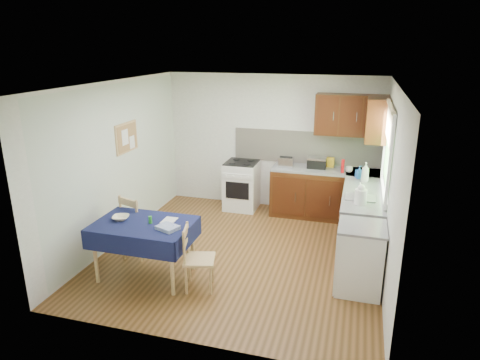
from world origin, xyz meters
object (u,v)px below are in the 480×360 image
(sandwich_press, at_px, (317,162))
(kettle, at_px, (361,195))
(dining_table, at_px, (144,230))
(chair_far, at_px, (137,224))
(chair_near, at_px, (196,256))
(toaster, at_px, (286,162))
(dish_rack, at_px, (360,197))

(sandwich_press, relative_size, kettle, 1.17)
(dining_table, bearing_deg, sandwich_press, 75.94)
(chair_far, bearing_deg, chair_near, 171.92)
(chair_near, bearing_deg, chair_far, 48.26)
(chair_far, bearing_deg, dining_table, 147.15)
(chair_far, bearing_deg, kettle, -148.54)
(sandwich_press, xyz_separation_m, kettle, (0.77, -1.67, 0.03))
(kettle, bearing_deg, sandwich_press, 114.83)
(dining_table, xyz_separation_m, kettle, (2.71, 1.16, 0.35))
(toaster, height_order, sandwich_press, toaster)
(chair_near, distance_m, toaster, 2.93)
(chair_near, relative_size, dish_rack, 2.04)
(chair_far, relative_size, kettle, 3.39)
(chair_far, xyz_separation_m, chair_near, (1.15, -0.60, -0.05))
(dining_table, xyz_separation_m, chair_far, (-0.39, 0.50, -0.17))
(toaster, xyz_separation_m, kettle, (1.31, -1.54, 0.03))
(dining_table, height_order, kettle, kettle)
(chair_near, bearing_deg, sandwich_press, -36.16)
(chair_near, bearing_deg, kettle, -71.35)
(kettle, bearing_deg, toaster, 130.33)
(sandwich_press, xyz_separation_m, dish_rack, (0.77, -1.44, -0.07))
(dining_table, bearing_deg, kettle, 43.59)
(dish_rack, bearing_deg, sandwich_press, 117.96)
(chair_near, xyz_separation_m, dish_rack, (1.95, 1.49, 0.47))
(chair_near, distance_m, sandwich_press, 3.21)
(chair_far, xyz_separation_m, sandwich_press, (2.33, 2.33, 0.49))
(dining_table, distance_m, kettle, 2.97)
(toaster, distance_m, kettle, 2.02)
(chair_near, distance_m, kettle, 2.39)
(chair_far, relative_size, sandwich_press, 2.90)
(toaster, distance_m, dish_rack, 1.86)
(chair_far, bearing_deg, dish_rack, -144.56)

